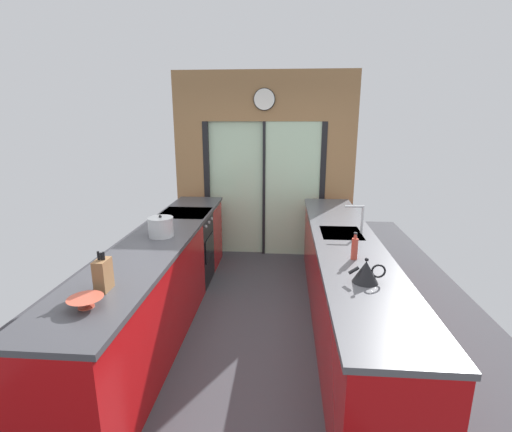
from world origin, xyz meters
The scene contains 11 objects.
ground_plane centered at (0.00, 0.60, -0.01)m, with size 5.04×7.60×0.02m, color #38383D.
back_wall_unit centered at (0.00, 2.40, 1.53)m, with size 2.64×0.12×2.70m.
left_counter_run centered at (-0.91, 0.13, 0.47)m, with size 0.62×3.80×0.92m.
right_counter_run centered at (0.91, 0.30, 0.46)m, with size 0.62×3.80×0.92m.
sink_faucet centered at (1.06, 0.55, 1.11)m, with size 0.19×0.02×0.29m.
oven_range centered at (-0.91, 1.25, 0.46)m, with size 0.60×0.60×0.92m.
mixing_bowl centered at (-0.89, -1.14, 0.96)m, with size 0.22×0.22×0.06m.
knife_block centered at (-0.89, -0.90, 1.03)m, with size 0.08×0.14×0.28m.
stock_pot centered at (-0.89, 0.29, 1.02)m, with size 0.25×0.25×0.22m.
kettle centered at (0.89, -0.64, 1.00)m, with size 0.26×0.18×0.18m.
soap_bottle centered at (0.89, -0.18, 1.02)m, with size 0.05×0.05×0.23m.
Camera 1 is at (0.31, -3.14, 2.04)m, focal length 26.33 mm.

